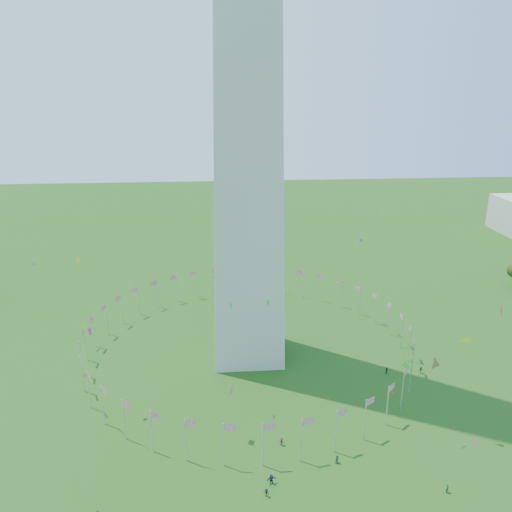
% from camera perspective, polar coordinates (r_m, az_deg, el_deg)
% --- Properties ---
extents(ground, '(600.00, 600.00, 0.00)m').
position_cam_1_polar(ground, '(89.93, 1.48, -27.04)').
color(ground, '#1C4710').
rests_on(ground, ground).
extents(flag_ring, '(80.24, 80.24, 9.00)m').
position_cam_1_polar(flag_ring, '(127.54, -0.95, -9.33)').
color(flag_ring, silver).
rests_on(flag_ring, ground).
extents(crowd, '(82.89, 67.20, 1.94)m').
position_cam_1_polar(crowd, '(89.36, 4.11, -26.68)').
color(crowd, black).
rests_on(crowd, ground).
extents(kites_aloft, '(119.68, 73.56, 35.39)m').
position_cam_1_polar(kites_aloft, '(95.40, 9.78, -9.53)').
color(kites_aloft, green).
rests_on(kites_aloft, ground).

